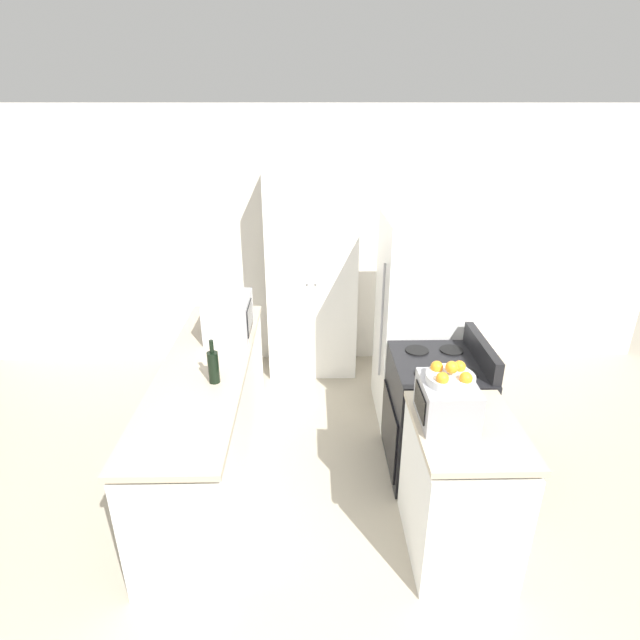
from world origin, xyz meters
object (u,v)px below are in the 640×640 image
(stove, at_px, (434,415))
(wine_bottle, at_px, (213,366))
(microwave, at_px, (229,316))
(toaster_oven, at_px, (447,402))
(fruit_bowl, at_px, (451,376))
(pantry_cabinet, at_px, (312,276))
(refrigerator, at_px, (421,321))

(stove, xyz_separation_m, wine_bottle, (-1.54, -0.24, 0.56))
(microwave, relative_size, toaster_oven, 1.30)
(stove, relative_size, fruit_bowl, 3.93)
(pantry_cabinet, bearing_deg, fruit_bowl, -71.57)
(pantry_cabinet, height_order, stove, pantry_cabinet)
(pantry_cabinet, relative_size, toaster_oven, 5.61)
(pantry_cabinet, relative_size, stove, 1.93)
(stove, xyz_separation_m, fruit_bowl, (-0.14, -0.70, 0.73))
(wine_bottle, distance_m, toaster_oven, 1.48)
(pantry_cabinet, xyz_separation_m, wine_bottle, (-0.65, -1.83, -0.01))
(stove, distance_m, refrigerator, 0.89)
(stove, height_order, refrigerator, refrigerator)
(stove, height_order, fruit_bowl, fruit_bowl)
(pantry_cabinet, relative_size, wine_bottle, 6.84)
(microwave, height_order, wine_bottle, same)
(pantry_cabinet, xyz_separation_m, refrigerator, (0.93, -0.81, -0.15))
(stove, bearing_deg, wine_bottle, -171.05)
(toaster_oven, xyz_separation_m, fruit_bowl, (0.01, 0.00, 0.16))
(stove, relative_size, refrigerator, 0.60)
(pantry_cabinet, height_order, wine_bottle, pantry_cabinet)
(microwave, bearing_deg, pantry_cabinet, 58.71)
(pantry_cabinet, distance_m, microwave, 1.26)
(pantry_cabinet, height_order, microwave, pantry_cabinet)
(microwave, xyz_separation_m, toaster_oven, (1.41, -1.21, -0.03))
(fruit_bowl, bearing_deg, microwave, 139.64)
(pantry_cabinet, height_order, toaster_oven, pantry_cabinet)
(refrigerator, xyz_separation_m, fruit_bowl, (-0.17, -1.48, 0.31))
(refrigerator, distance_m, wine_bottle, 1.88)
(wine_bottle, xyz_separation_m, fruit_bowl, (1.41, -0.45, 0.17))
(fruit_bowl, bearing_deg, refrigerator, 83.59)
(pantry_cabinet, distance_m, toaster_oven, 2.41)
(pantry_cabinet, bearing_deg, toaster_oven, -71.70)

